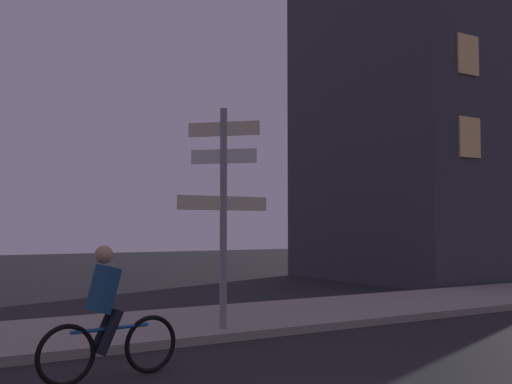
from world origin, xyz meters
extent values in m
cube|color=gray|center=(0.00, 7.42, 0.07)|extent=(40.00, 3.29, 0.14)
cylinder|color=gray|center=(0.87, 6.25, 1.99)|extent=(0.12, 0.12, 3.71)
cube|color=beige|center=(0.87, 6.25, 3.50)|extent=(0.91, 0.91, 0.24)
cube|color=white|center=(0.87, 6.25, 3.03)|extent=(0.83, 0.83, 0.24)
cube|color=beige|center=(0.87, 6.25, 2.23)|extent=(1.70, 0.03, 0.24)
torus|color=black|center=(-1.12, 4.50, 0.36)|extent=(0.72, 0.15, 0.72)
torus|color=black|center=(-2.21, 4.36, 0.36)|extent=(0.72, 0.15, 0.72)
cylinder|color=#1959A5|center=(-1.67, 4.43, 0.61)|extent=(1.00, 0.17, 0.04)
cylinder|color=navy|center=(-1.77, 4.42, 1.08)|extent=(0.49, 0.38, 0.61)
sphere|color=tan|center=(-1.77, 4.42, 1.50)|extent=(0.22, 0.22, 0.22)
cylinder|color=black|center=(-1.73, 4.51, 0.58)|extent=(0.35, 0.16, 0.55)
cylinder|color=black|center=(-1.70, 4.33, 0.58)|extent=(0.35, 0.16, 0.55)
cube|color=#383842|center=(13.72, 12.86, 7.70)|extent=(8.90, 7.29, 15.40)
cube|color=#F2C672|center=(10.75, 9.19, 4.48)|extent=(0.90, 0.06, 1.20)
cube|color=#F2C672|center=(10.75, 9.19, 6.96)|extent=(0.90, 0.06, 1.20)
camera|label=1|loc=(-4.11, -2.87, 1.83)|focal=43.25mm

